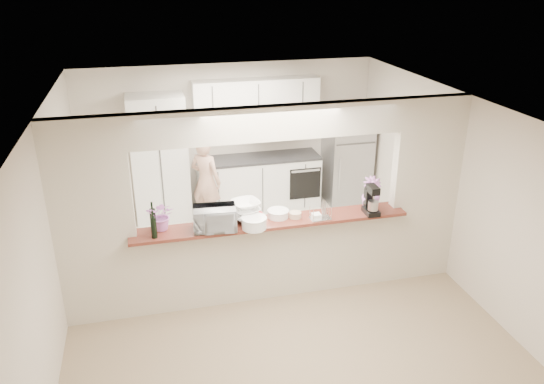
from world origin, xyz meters
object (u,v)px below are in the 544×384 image
object	(u,v)px
stand_mixer	(371,201)
toaster_oven	(215,218)
person	(206,182)
refrigerator	(347,156)

from	to	relation	value
stand_mixer	toaster_oven	bearing A→B (deg)	178.90
toaster_oven	person	world-z (taller)	person
toaster_oven	stand_mixer	size ratio (longest dim) A/B	1.32
toaster_oven	person	xyz separation A→B (m)	(0.19, 2.40, -0.49)
refrigerator	stand_mixer	bearing A→B (deg)	-106.01
toaster_oven	stand_mixer	distance (m)	1.95
stand_mixer	person	size ratio (longest dim) A/B	0.26
toaster_oven	stand_mixer	bearing A→B (deg)	3.99
refrigerator	stand_mixer	world-z (taller)	refrigerator
toaster_oven	person	distance (m)	2.46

